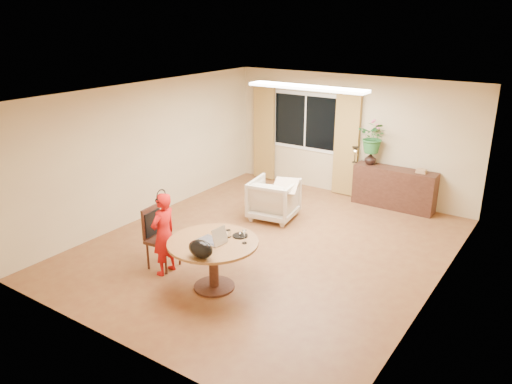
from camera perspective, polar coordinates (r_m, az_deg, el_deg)
floor at (r=8.60m, az=1.41°, el=-6.27°), size 6.50×6.50×0.00m
ceiling at (r=7.82m, az=1.57°, el=11.14°), size 6.50×6.50×0.00m
wall_back at (r=10.90m, az=10.80°, el=6.26°), size 5.50×0.00×5.50m
wall_left at (r=9.81m, az=-12.21°, el=4.69°), size 0.00×6.50×6.50m
wall_right at (r=7.11m, az=20.50°, el=-1.86°), size 0.00×6.50×6.50m
window at (r=11.31m, az=5.68°, el=8.02°), size 1.70×0.03×1.30m
curtain_left at (r=11.84m, az=0.95°, el=6.88°), size 0.55×0.08×2.25m
curtain_right at (r=10.87m, az=10.30°, el=5.41°), size 0.55×0.08×2.25m
ceiling_panel at (r=8.85m, az=5.84°, el=11.80°), size 2.20×0.35×0.05m
dining_table at (r=7.16m, az=-4.91°, el=-6.78°), size 1.29×1.29×0.74m
dining_chair at (r=7.87m, az=-10.61°, el=-5.25°), size 0.51×0.47×0.98m
child at (r=7.63m, az=-10.50°, el=-4.74°), size 0.47×0.31×1.29m
laptop at (r=7.04m, az=-5.21°, el=-4.65°), size 0.41×0.30×0.26m
tumbler at (r=7.18m, az=-3.18°, el=-4.76°), size 0.08×0.08×0.11m
wine_glass at (r=6.97m, az=-1.33°, el=-5.11°), size 0.08×0.08×0.20m
pot_lid at (r=7.21m, az=-1.83°, el=-4.95°), size 0.27×0.27×0.04m
handbag at (r=6.60m, az=-6.35°, el=-6.49°), size 0.37×0.22×0.25m
armchair at (r=9.64m, az=2.06°, el=-0.81°), size 0.97×0.99×0.79m
throw at (r=9.35m, az=3.41°, el=1.17°), size 0.61×0.67×0.03m
sideboard at (r=10.55m, az=15.50°, el=0.43°), size 1.66×0.41×0.83m
vase at (r=10.57m, az=12.94°, el=3.75°), size 0.24×0.24×0.25m
bouquet at (r=10.44m, az=13.31°, el=6.11°), size 0.61×0.54×0.66m
book_stack at (r=10.28m, az=18.37°, el=2.30°), size 0.22×0.18×0.08m
desk_lamp at (r=10.62m, az=11.25°, el=4.25°), size 0.16×0.16×0.36m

